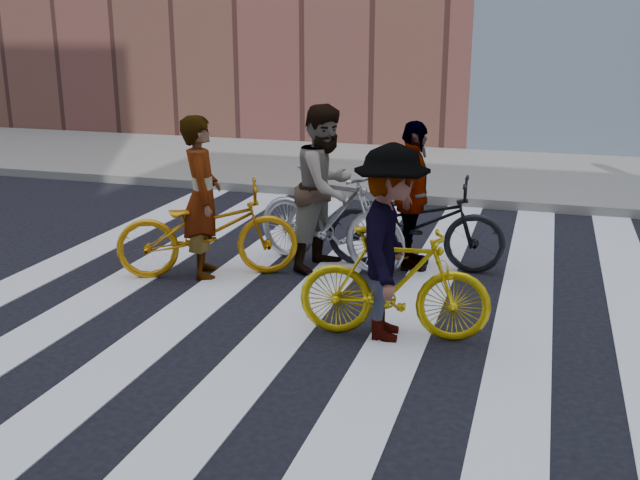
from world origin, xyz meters
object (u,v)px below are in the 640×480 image
at_px(bike_yellow_left, 208,230).
at_px(rider_mid, 326,188).
at_px(bike_yellow_right, 394,284).
at_px(rider_right, 390,244).
at_px(rider_rear, 412,196).
at_px(bike_silver_mid, 330,218).
at_px(rider_left, 202,197).
at_px(bike_dark_rear, 415,224).

relative_size(bike_yellow_left, rider_mid, 1.06).
relative_size(bike_yellow_right, rider_right, 0.97).
height_order(rider_mid, rider_rear, rider_mid).
height_order(bike_silver_mid, bike_yellow_right, bike_silver_mid).
bearing_deg(bike_yellow_right, bike_yellow_left, 57.64).
relative_size(rider_right, rider_rear, 1.03).
height_order(bike_silver_mid, rider_rear, rider_rear).
bearing_deg(rider_mid, rider_right, -131.19).
xyz_separation_m(rider_mid, rider_rear, (0.99, 0.25, -0.09)).
distance_m(bike_silver_mid, rider_left, 1.53).
distance_m(rider_right, rider_rear, 2.12).
relative_size(bike_yellow_left, bike_yellow_right, 1.17).
bearing_deg(bike_yellow_left, bike_dark_rear, -91.14).
height_order(bike_dark_rear, rider_mid, rider_mid).
height_order(bike_yellow_right, bike_dark_rear, bike_dark_rear).
xyz_separation_m(bike_dark_rear, rider_rear, (-0.05, 0.00, 0.33)).
height_order(bike_yellow_right, rider_left, rider_left).
bearing_deg(rider_right, bike_yellow_right, -97.08).
bearing_deg(bike_dark_rear, bike_silver_mid, 100.16).
relative_size(bike_yellow_right, rider_mid, 0.91).
xyz_separation_m(bike_yellow_left, rider_mid, (1.21, 0.72, 0.43)).
relative_size(bike_yellow_left, rider_left, 1.11).
distance_m(bike_yellow_left, bike_silver_mid, 1.45).
bearing_deg(bike_yellow_right, bike_silver_mid, 24.95).
relative_size(bike_silver_mid, rider_mid, 1.05).
distance_m(bike_yellow_left, rider_mid, 1.47).
relative_size(bike_dark_rear, rider_mid, 1.08).
relative_size(bike_dark_rear, rider_right, 1.16).
relative_size(bike_silver_mid, rider_rear, 1.15).
xyz_separation_m(bike_dark_rear, rider_mid, (-1.04, -0.25, 0.42)).
bearing_deg(rider_rear, bike_yellow_left, 110.01).
bearing_deg(rider_rear, bike_yellow_right, -177.60).
distance_m(bike_dark_rear, rider_right, 2.15).
xyz_separation_m(bike_yellow_right, rider_right, (-0.05, -0.00, 0.38)).
xyz_separation_m(bike_silver_mid, rider_mid, (-0.05, -0.00, 0.36)).
xyz_separation_m(bike_yellow_right, rider_mid, (-1.22, 1.87, 0.44)).
bearing_deg(bike_silver_mid, bike_yellow_left, 136.68).
height_order(bike_yellow_left, bike_yellow_right, bike_yellow_left).
relative_size(bike_silver_mid, rider_right, 1.12).
distance_m(bike_yellow_right, rider_rear, 2.16).
distance_m(bike_silver_mid, rider_right, 2.20).
bearing_deg(rider_left, bike_dark_rear, -91.60).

